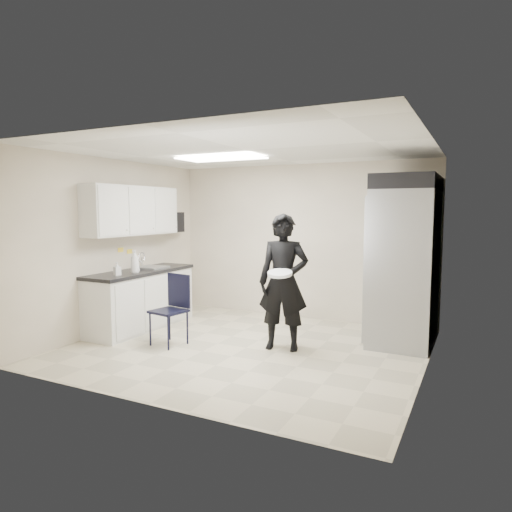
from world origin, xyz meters
The scene contains 21 objects.
floor centered at (0.00, 0.00, 0.00)m, with size 4.50×4.50×0.00m, color #BFB496.
ceiling centered at (0.00, 0.00, 2.60)m, with size 4.50×4.50×0.00m, color white.
back_wall centered at (0.00, 2.00, 1.30)m, with size 4.50×4.50×0.00m, color beige.
left_wall centered at (-2.25, 0.00, 1.30)m, with size 4.00×4.00×0.00m, color beige.
right_wall centered at (2.25, 0.00, 1.30)m, with size 4.00×4.00×0.00m, color beige.
ceiling_panel centered at (-0.60, 0.40, 2.57)m, with size 1.20×0.60×0.02m, color white.
lower_counter centered at (-1.95, 0.20, 0.43)m, with size 0.60×1.90×0.86m, color silver.
countertop centered at (-1.95, 0.20, 0.89)m, with size 0.64×1.95×0.05m, color black.
sink centered at (-1.93, 0.45, 0.87)m, with size 0.42×0.40×0.14m, color gray.
faucet centered at (-2.13, 0.45, 1.02)m, with size 0.02×0.02×0.24m, color silver.
upper_cabinets centered at (-2.08, 0.20, 1.83)m, with size 0.35×1.80×0.75m, color silver.
towel_dispenser centered at (-2.14, 1.35, 1.62)m, with size 0.22×0.30×0.35m, color black.
notice_sticker_left centered at (-2.24, 0.10, 1.22)m, with size 0.00×0.12×0.07m, color yellow.
notice_sticker_right centered at (-2.24, 0.30, 1.18)m, with size 0.00×0.12×0.07m, color yellow.
commercial_fridge centered at (1.83, 1.27, 1.05)m, with size 0.80×1.35×2.10m, color gray.
fridge_compressor centered at (1.83, 1.27, 2.20)m, with size 0.80×1.35×0.20m, color black.
folding_chair centered at (-1.01, -0.35, 0.47)m, with size 0.41×0.41×0.93m, color black.
man_tuxedo centered at (0.46, 0.19, 0.90)m, with size 0.66×0.44×1.79m, color black.
bucket_lid centered at (0.51, -0.06, 1.05)m, with size 0.31×0.31×0.04m, color silver.
soap_bottle_a centered at (-1.80, -0.09, 1.08)m, with size 0.13×0.13×0.34m, color silver.
soap_bottle_b centered at (-1.86, -0.39, 1.00)m, with size 0.08×0.09×0.19m, color #ACADB9.
Camera 1 is at (2.76, -5.26, 1.84)m, focal length 32.00 mm.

